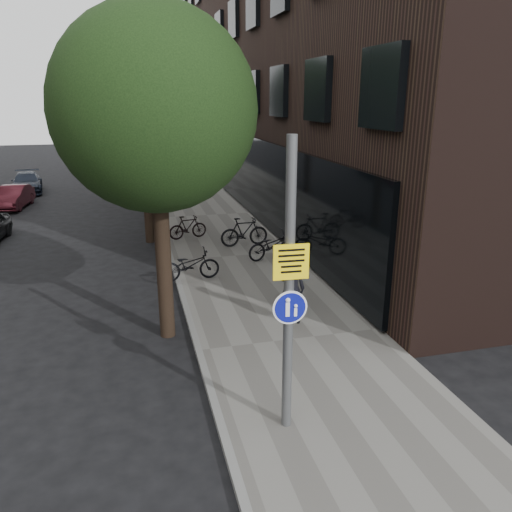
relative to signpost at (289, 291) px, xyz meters
name	(u,v)px	position (x,y,z in m)	size (l,w,h in m)	color
ground	(341,433)	(0.90, -0.31, -2.61)	(120.00, 120.00, 0.00)	black
sidewalk	(235,257)	(1.15, 9.69, -2.55)	(4.50, 60.00, 0.12)	slate
curb_edge	(172,262)	(-1.10, 9.69, -2.54)	(0.15, 60.00, 0.13)	slate
building_right_dark_brick	(332,33)	(9.40, 21.69, 6.39)	(12.00, 40.00, 18.00)	black
street_tree_near	(158,119)	(-1.63, 4.33, 2.50)	(4.40, 4.40, 7.50)	black
street_tree_mid	(143,109)	(-1.63, 12.83, 2.51)	(5.00, 5.00, 7.80)	black
street_tree_far	(137,105)	(-1.63, 21.83, 2.51)	(5.00, 5.00, 7.80)	black
signpost	(289,291)	(0.00, 0.00, 0.00)	(0.57, 0.16, 4.93)	#595B5E
pedestrian	(292,289)	(1.37, 3.93, -1.59)	(0.66, 0.43, 1.80)	black
parked_bike_facade_near	(272,245)	(2.34, 9.03, -1.99)	(0.66, 1.88, 0.99)	black
parked_bike_facade_far	(244,232)	(1.75, 10.83, -1.94)	(0.52, 1.84, 1.10)	black
parked_bike_curb_near	(190,265)	(-0.72, 7.61, -2.00)	(0.65, 1.85, 0.97)	black
parked_bike_curb_far	(188,227)	(-0.21, 12.39, -2.02)	(0.44, 1.55, 0.93)	black
parked_car_mid	(14,197)	(-8.27, 21.01, -2.03)	(1.22, 3.50, 1.15)	#4E1620
parked_car_far	(27,183)	(-8.39, 25.65, -2.01)	(1.66, 4.09, 1.19)	#1B2231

